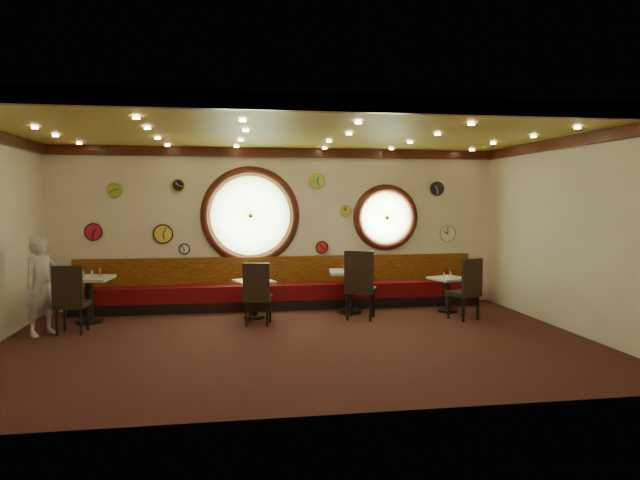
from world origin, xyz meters
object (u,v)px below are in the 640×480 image
at_px(condiment_a_salt, 84,274).
at_px(condiment_c_salt, 344,268).
at_px(chair_d, 468,285).
at_px(condiment_a_pepper, 92,274).
at_px(condiment_c_pepper, 351,268).
at_px(condiment_d_bottle, 450,273).
at_px(chair_b, 257,290).
at_px(condiment_b_pepper, 256,277).
at_px(condiment_a_bottle, 100,272).
at_px(condiment_b_bottle, 258,276).
at_px(condiment_b_salt, 247,277).
at_px(table_b, 254,294).
at_px(chair_a, 70,295).
at_px(condiment_d_salt, 444,275).
at_px(table_d, 448,290).
at_px(waiter, 42,286).
at_px(table_c, 349,286).
at_px(condiment_c_bottle, 357,266).
at_px(table_a, 89,294).
at_px(chair_c, 360,280).
at_px(condiment_d_pepper, 450,275).

xyz_separation_m(condiment_a_salt, condiment_c_salt, (4.71, 0.21, 0.00)).
distance_m(chair_d, condiment_a_pepper, 6.68).
height_order(condiment_c_pepper, condiment_d_bottle, condiment_c_pepper).
height_order(chair_b, condiment_b_pepper, chair_b).
distance_m(chair_d, condiment_a_bottle, 6.58).
xyz_separation_m(chair_b, condiment_a_salt, (-3.00, 0.74, 0.24)).
height_order(condiment_b_pepper, condiment_b_bottle, condiment_b_bottle).
distance_m(chair_d, condiment_b_salt, 4.01).
height_order(table_b, chair_a, chair_a).
relative_size(condiment_b_salt, condiment_d_salt, 0.95).
xyz_separation_m(condiment_c_pepper, condiment_a_bottle, (-4.57, -0.01, 0.01)).
height_order(condiment_a_salt, condiment_c_salt, condiment_c_salt).
bearing_deg(condiment_a_pepper, condiment_d_bottle, -0.13).
xyz_separation_m(table_d, condiment_c_pepper, (-1.88, 0.20, 0.45)).
bearing_deg(condiment_d_bottle, waiter, -173.44).
xyz_separation_m(table_c, condiment_b_salt, (-1.95, -0.12, 0.23)).
xyz_separation_m(condiment_d_salt, condiment_c_bottle, (-1.66, 0.26, 0.17)).
height_order(chair_b, condiment_a_pepper, chair_b).
xyz_separation_m(table_c, condiment_d_salt, (1.82, -0.18, 0.21)).
height_order(table_c, chair_b, chair_b).
xyz_separation_m(table_d, condiment_b_salt, (-3.85, 0.08, 0.32)).
height_order(table_a, condiment_c_bottle, condiment_c_bottle).
xyz_separation_m(chair_c, condiment_a_salt, (-4.85, 0.55, 0.14)).
bearing_deg(table_b, condiment_b_salt, 149.74).
xyz_separation_m(table_c, condiment_c_bottle, (0.16, 0.07, 0.37)).
relative_size(condiment_b_salt, condiment_c_bottle, 0.66).
height_order(table_a, condiment_c_pepper, condiment_c_pepper).
bearing_deg(condiment_a_pepper, waiter, -124.83).
distance_m(chair_c, condiment_b_pepper, 1.89).
distance_m(table_b, condiment_d_bottle, 3.80).
bearing_deg(condiment_c_salt, chair_a, -166.61).
height_order(condiment_a_pepper, condiment_b_bottle, condiment_a_pepper).
xyz_separation_m(chair_b, waiter, (-3.44, -0.12, 0.17)).
relative_size(table_a, condiment_d_salt, 8.09).
relative_size(condiment_c_salt, condiment_a_pepper, 0.89).
distance_m(table_a, condiment_b_pepper, 2.94).
height_order(chair_c, condiment_c_pepper, chair_c).
bearing_deg(condiment_c_salt, condiment_c_pepper, -42.81).
height_order(condiment_b_salt, condiment_d_pepper, condiment_b_salt).
distance_m(chair_b, condiment_c_bottle, 2.18).
bearing_deg(condiment_a_pepper, condiment_b_pepper, -1.25).
distance_m(condiment_a_pepper, condiment_d_pepper, 6.59).
bearing_deg(condiment_b_pepper, table_d, -0.29).
relative_size(table_d, waiter, 0.49).
bearing_deg(condiment_c_salt, condiment_b_bottle, -171.28).
height_order(chair_b, condiment_c_salt, chair_b).
relative_size(table_a, chair_c, 1.05).
xyz_separation_m(condiment_b_salt, condiment_b_bottle, (0.19, -0.02, 0.03)).
bearing_deg(condiment_d_pepper, condiment_c_salt, 170.27).
height_order(chair_d, condiment_d_salt, chair_d).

